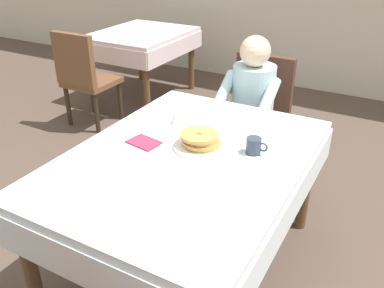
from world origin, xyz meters
TOP-DOWN VIEW (x-y plane):
  - ground_plane at (0.00, 0.00)m, footprint 14.00×14.00m
  - dining_table_main at (0.00, 0.00)m, footprint 1.12×1.52m
  - chair_diner at (-0.06, 1.17)m, footprint 0.44×0.45m
  - diner_person at (-0.06, 1.01)m, footprint 0.40×0.43m
  - plate_breakfast at (0.02, 0.10)m, footprint 0.28×0.28m
  - breakfast_stack at (0.03, 0.10)m, footprint 0.21×0.21m
  - cup_coffee at (0.29, 0.18)m, footprint 0.11×0.08m
  - syrup_pitcher at (-0.23, 0.28)m, footprint 0.08×0.08m
  - fork_left_of_plate at (-0.17, 0.08)m, footprint 0.02×0.18m
  - knife_right_of_plate at (0.21, 0.08)m, footprint 0.03×0.20m
  - spoon_near_edge at (0.05, -0.18)m, footprint 0.15×0.02m
  - napkin_folded at (-0.26, -0.00)m, footprint 0.19×0.15m
  - background_table_far at (-1.80, 2.15)m, footprint 0.92×1.12m
  - background_chair_empty at (-1.80, 1.20)m, footprint 0.44×0.45m

SIDE VIEW (x-z plane):
  - ground_plane at x=0.00m, z-range 0.00..0.00m
  - chair_diner at x=-0.06m, z-range 0.06..0.99m
  - background_chair_empty at x=-1.80m, z-range 0.06..0.99m
  - background_table_far at x=-1.80m, z-range 0.25..0.99m
  - dining_table_main at x=0.00m, z-range 0.28..1.02m
  - diner_person at x=-0.06m, z-range 0.11..1.23m
  - fork_left_of_plate at x=-0.17m, z-range 0.74..0.74m
  - knife_right_of_plate at x=0.21m, z-range 0.74..0.74m
  - spoon_near_edge at x=0.05m, z-range 0.74..0.74m
  - napkin_folded at x=-0.26m, z-range 0.74..0.75m
  - plate_breakfast at x=0.02m, z-range 0.74..0.76m
  - syrup_pitcher at x=-0.23m, z-range 0.74..0.81m
  - cup_coffee at x=0.29m, z-range 0.74..0.83m
  - breakfast_stack at x=0.03m, z-range 0.75..0.83m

